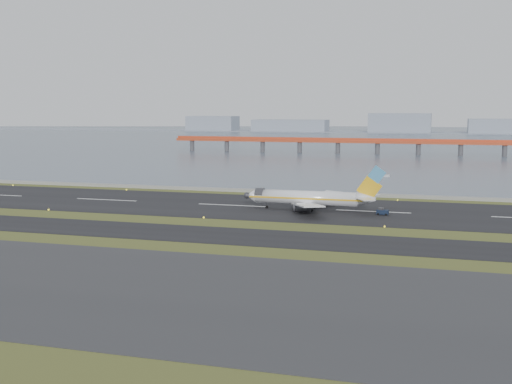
{
  "coord_description": "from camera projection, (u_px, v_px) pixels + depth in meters",
  "views": [
    {
      "loc": [
        57.04,
        -142.13,
        27.58
      ],
      "look_at": [
        9.56,
        22.0,
        5.27
      ],
      "focal_mm": 45.0,
      "sensor_mm": 36.0,
      "label": 1
    }
  ],
  "objects": [
    {
      "name": "ground",
      "position": [
        193.0,
        224.0,
        154.67
      ],
      "size": [
        1000.0,
        1000.0,
        0.0
      ],
      "primitive_type": "plane",
      "color": "#3A4B1B",
      "rests_on": "ground"
    },
    {
      "name": "apron_strip",
      "position": [
        65.0,
        282.0,
        102.28
      ],
      "size": [
        1000.0,
        50.0,
        0.1
      ],
      "primitive_type": "cube",
      "color": "#303032",
      "rests_on": "ground"
    },
    {
      "name": "taxiway_strip",
      "position": [
        173.0,
        232.0,
        143.24
      ],
      "size": [
        1000.0,
        18.0,
        0.1
      ],
      "primitive_type": "cube",
      "color": "black",
      "rests_on": "ground"
    },
    {
      "name": "runway_strip",
      "position": [
        232.0,
        205.0,
        183.24
      ],
      "size": [
        1000.0,
        45.0,
        0.1
      ],
      "primitive_type": "cube",
      "color": "black",
      "rests_on": "ground"
    },
    {
      "name": "seawall",
      "position": [
        260.0,
        191.0,
        211.76
      ],
      "size": [
        1000.0,
        2.5,
        1.0
      ],
      "primitive_type": "cube",
      "color": "gray",
      "rests_on": "ground"
    },
    {
      "name": "bay_water",
      "position": [
        377.0,
        138.0,
        592.84
      ],
      "size": [
        1400.0,
        800.0,
        1.3
      ],
      "primitive_type": "cube",
      "color": "#455363",
      "rests_on": "ground"
    },
    {
      "name": "red_pier",
      "position": [
        378.0,
        142.0,
        386.35
      ],
      "size": [
        260.0,
        5.0,
        10.2
      ],
      "color": "#BE4120",
      "rests_on": "ground"
    },
    {
      "name": "far_shoreline",
      "position": [
        403.0,
        127.0,
        740.7
      ],
      "size": [
        1400.0,
        80.0,
        60.5
      ],
      "color": "#8D97A7",
      "rests_on": "ground"
    },
    {
      "name": "airliner",
      "position": [
        311.0,
        198.0,
        173.74
      ],
      "size": [
        38.52,
        32.89,
        12.8
      ],
      "color": "white",
      "rests_on": "ground"
    },
    {
      "name": "pushback_tug",
      "position": [
        382.0,
        212.0,
        166.57
      ],
      "size": [
        3.14,
        2.02,
        1.92
      ],
      "rotation": [
        0.0,
        0.0,
        -0.09
      ],
      "color": "#121D32",
      "rests_on": "ground"
    },
    {
      "name": "workboat_near",
      "position": [
        380.0,
        175.0,
        260.62
      ],
      "size": [
        7.07,
        2.84,
        1.67
      ],
      "rotation": [
        0.0,
        0.0,
        0.1
      ],
      "color": "#BBBCC0",
      "rests_on": "ground"
    }
  ]
}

